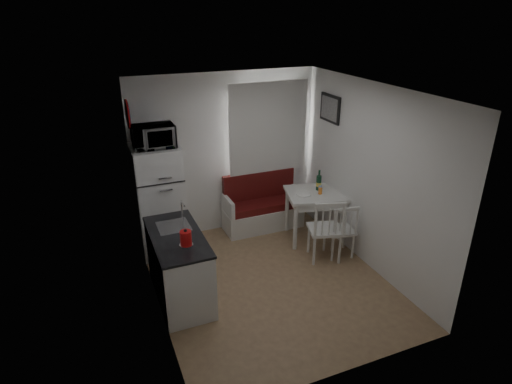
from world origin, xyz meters
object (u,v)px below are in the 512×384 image
(kitchen_counter, at_px, (179,266))
(bench, at_px, (262,210))
(chair_left, at_px, (329,224))
(chair_right, at_px, (343,226))
(wine_bottle, at_px, (319,180))
(dining_table, at_px, (321,197))
(fridge, at_px, (159,201))
(kettle, at_px, (186,238))
(microwave, at_px, (153,136))

(kitchen_counter, distance_m, bench, 2.21)
(chair_left, xyz_separation_m, chair_right, (0.26, 0.01, -0.09))
(wine_bottle, bearing_deg, dining_table, -93.57)
(kitchen_counter, bearing_deg, wine_bottle, 17.31)
(kitchen_counter, distance_m, wine_bottle, 2.62)
(wine_bottle, bearing_deg, fridge, 168.81)
(fridge, xyz_separation_m, kettle, (0.03, -1.55, 0.17))
(microwave, bearing_deg, kitchen_counter, -90.94)
(chair_right, height_order, kettle, kettle)
(kettle, xyz_separation_m, wine_bottle, (2.40, 1.07, -0.04))
(chair_left, height_order, fridge, fridge)
(chair_right, bearing_deg, bench, 125.95)
(kitchen_counter, bearing_deg, chair_right, 0.12)
(dining_table, bearing_deg, bench, 149.85)
(fridge, bearing_deg, chair_right, -27.02)
(kitchen_counter, distance_m, kettle, 0.64)
(microwave, relative_size, kettle, 2.65)
(chair_right, bearing_deg, wine_bottle, 98.12)
(bench, xyz_separation_m, microwave, (-1.72, -0.16, 1.52))
(bench, relative_size, dining_table, 1.08)
(kitchen_counter, xyz_separation_m, bench, (1.74, 1.35, -0.14))
(microwave, distance_m, kettle, 1.72)
(fridge, relative_size, kettle, 7.72)
(kettle, bearing_deg, chair_right, 7.50)
(kitchen_counter, relative_size, fridge, 0.79)
(fridge, bearing_deg, kettle, -88.89)
(dining_table, relative_size, chair_right, 2.66)
(kitchen_counter, height_order, bench, kitchen_counter)
(dining_table, height_order, fridge, fridge)
(bench, height_order, microwave, microwave)
(fridge, bearing_deg, chair_left, -29.97)
(bench, bearing_deg, dining_table, -44.41)
(microwave, relative_size, wine_bottle, 1.72)
(kitchen_counter, xyz_separation_m, kettle, (0.05, -0.31, 0.55))
(dining_table, xyz_separation_m, chair_left, (-0.25, -0.67, -0.10))
(dining_table, xyz_separation_m, microwave, (-2.42, 0.53, 1.12))
(microwave, bearing_deg, kettle, -88.86)
(chair_right, bearing_deg, microwave, 162.05)
(bench, distance_m, chair_left, 1.47)
(fridge, relative_size, wine_bottle, 5.02)
(kitchen_counter, bearing_deg, microwave, 89.06)
(dining_table, xyz_separation_m, fridge, (-2.42, 0.58, 0.12))
(dining_table, xyz_separation_m, wine_bottle, (0.01, 0.10, 0.26))
(bench, xyz_separation_m, dining_table, (0.71, -0.69, 0.40))
(chair_left, relative_size, fridge, 0.34)
(bench, xyz_separation_m, wine_bottle, (0.71, -0.59, 0.66))
(kettle, bearing_deg, dining_table, 22.14)
(dining_table, bearing_deg, wine_bottle, 100.69)
(microwave, xyz_separation_m, wine_bottle, (2.43, -0.43, -0.86))
(chair_right, height_order, fridge, fridge)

